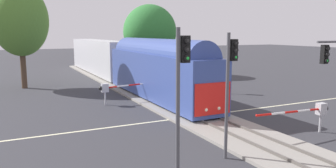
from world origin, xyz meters
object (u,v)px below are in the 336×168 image
at_px(crossing_gate_far, 112,88).
at_px(traffic_signal_far_side, 196,59).
at_px(crossing_gate_near, 314,111).
at_px(commuter_train, 122,60).
at_px(traffic_signal_near_left, 181,83).
at_px(traffic_signal_median, 230,76).
at_px(oak_behind_train, 20,21).
at_px(elm_centre_background, 150,32).

bearing_deg(crossing_gate_far, traffic_signal_far_side, 12.44).
relative_size(crossing_gate_near, crossing_gate_far, 0.97).
relative_size(commuter_train, crossing_gate_near, 7.36).
distance_m(crossing_gate_near, traffic_signal_far_side, 15.39).
relative_size(crossing_gate_near, traffic_signal_near_left, 0.90).
relative_size(crossing_gate_near, traffic_signal_median, 0.93).
relative_size(traffic_signal_near_left, traffic_signal_median, 1.03).
relative_size(commuter_train, traffic_signal_near_left, 6.64).
distance_m(crossing_gate_near, crossing_gate_far, 15.65).
bearing_deg(traffic_signal_median, traffic_signal_near_left, -154.25).
xyz_separation_m(crossing_gate_far, traffic_signal_far_side, (9.40, 2.07, 1.94)).
distance_m(commuter_train, oak_behind_train, 11.56).
relative_size(traffic_signal_near_left, elm_centre_background, 0.62).
xyz_separation_m(crossing_gate_near, oak_behind_train, (-14.74, 25.35, 5.86)).
relative_size(traffic_signal_median, oak_behind_train, 0.54).
height_order(commuter_train, traffic_signal_median, traffic_signal_median).
height_order(traffic_signal_median, oak_behind_train, oak_behind_train).
distance_m(crossing_gate_near, traffic_signal_median, 7.49).
bearing_deg(traffic_signal_near_left, traffic_signal_far_side, 57.55).
bearing_deg(crossing_gate_near, traffic_signal_far_side, 86.51).
height_order(commuter_train, traffic_signal_far_side, commuter_train).
distance_m(traffic_signal_far_side, oak_behind_train, 19.05).
relative_size(crossing_gate_far, traffic_signal_near_left, 0.94).
bearing_deg(commuter_train, traffic_signal_median, -96.31).
bearing_deg(traffic_signal_median, traffic_signal_far_side, 64.06).
bearing_deg(elm_centre_background, traffic_signal_median, -106.40).
distance_m(crossing_gate_far, oak_behind_train, 14.90).
relative_size(commuter_train, oak_behind_train, 3.70).
bearing_deg(traffic_signal_far_side, crossing_gate_far, -167.56).
xyz_separation_m(crossing_gate_far, oak_behind_train, (-6.26, 12.19, 5.85)).
xyz_separation_m(traffic_signal_near_left, elm_centre_background, (12.70, 32.96, 1.99)).
height_order(crossing_gate_far, oak_behind_train, oak_behind_train).
bearing_deg(traffic_signal_median, commuter_train, 83.69).
bearing_deg(crossing_gate_far, traffic_signal_median, -83.86).
distance_m(commuter_train, traffic_signal_near_left, 26.84).
xyz_separation_m(traffic_signal_median, oak_behind_train, (-7.78, 26.31, 3.26)).
bearing_deg(oak_behind_train, crossing_gate_far, -62.79).
bearing_deg(traffic_signal_far_side, elm_centre_background, 84.99).
relative_size(commuter_train, traffic_signal_far_side, 8.23).
height_order(traffic_signal_far_side, elm_centre_background, elm_centre_background).
xyz_separation_m(crossing_gate_far, traffic_signal_median, (1.52, -14.13, 2.59)).
bearing_deg(crossing_gate_far, elm_centre_background, 57.99).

